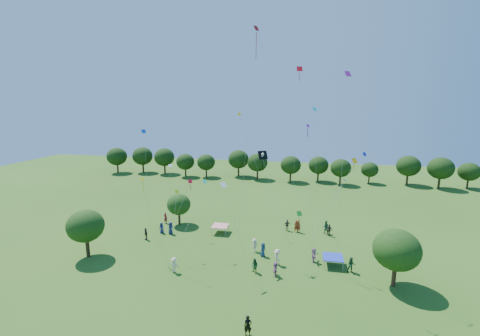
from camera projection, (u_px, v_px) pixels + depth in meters
name	position (u px, v px, depth m)	size (l,w,h in m)	color
near_tree_west	(86.00, 226.00, 37.75)	(4.25, 4.25, 5.79)	#422B19
near_tree_north	(179.00, 204.00, 48.23)	(3.53, 3.53, 4.72)	#422B19
near_tree_east	(397.00, 250.00, 31.54)	(4.52, 4.52, 5.93)	#422B19
treeline	(266.00, 162.00, 77.14)	(88.01, 8.77, 6.77)	#422B19
tent_red_stripe	(220.00, 226.00, 45.32)	(2.20, 2.20, 1.10)	red
tent_blue	(333.00, 257.00, 36.09)	(2.20, 2.20, 1.10)	#1D34BE
man_in_black	(248.00, 326.00, 25.24)	(0.63, 0.41, 1.70)	black
crowd_person_0	(162.00, 228.00, 45.33)	(0.76, 0.41, 1.54)	navy
crowd_person_1	(166.00, 218.00, 48.98)	(0.64, 0.41, 1.72)	maroon
crowd_person_2	(255.00, 266.00, 34.63)	(0.81, 0.44, 1.63)	#245529
crowd_person_3	(277.00, 257.00, 36.40)	(1.19, 0.53, 1.82)	beige
crowd_person_4	(329.00, 230.00, 44.33)	(0.99, 0.45, 1.69)	#362D2B
crowd_person_5	(275.00, 269.00, 33.98)	(1.45, 0.52, 1.56)	#8F537F
crowd_person_6	(263.00, 249.00, 38.40)	(0.85, 0.46, 1.73)	navy
crowd_person_7	(296.00, 226.00, 45.73)	(0.66, 0.42, 1.76)	maroon
crowd_person_8	(326.00, 227.00, 45.23)	(0.91, 0.49, 1.85)	#235236
crowd_person_9	(174.00, 265.00, 34.78)	(1.09, 0.49, 1.67)	beige
crowd_person_10	(146.00, 234.00, 43.11)	(0.97, 0.44, 1.66)	#39312E
crowd_person_11	(314.00, 255.00, 37.01)	(1.57, 0.56, 1.69)	#A76197
crowd_person_12	(171.00, 228.00, 44.97)	(0.86, 0.46, 1.74)	#1B234F
crowd_person_13	(298.00, 226.00, 45.56)	(0.68, 0.44, 1.83)	maroon
crowd_person_14	(351.00, 265.00, 34.72)	(0.86, 0.47, 1.75)	#22502C
crowd_person_15	(255.00, 245.00, 39.70)	(1.08, 0.48, 1.65)	beige
crowd_person_16	(287.00, 225.00, 46.18)	(0.98, 0.44, 1.66)	#423935
pirate_kite	(263.00, 157.00, 36.45)	(4.51, 3.79, 11.42)	black
red_high_kite	(253.00, 75.00, 37.95)	(1.84, 4.27, 25.69)	red
small_kite_0	(298.00, 100.00, 42.89)	(0.86, 1.72, 21.50)	#B90A16
small_kite_1	(248.00, 141.00, 45.87)	(5.88, 1.97, 15.45)	#DDA40B
small_kite_2	(144.00, 191.00, 38.70)	(2.08, 5.32, 8.27)	yellow
small_kite_3	(300.00, 215.00, 40.42)	(0.88, 3.78, 3.47)	#167B1C
small_kite_4	(355.00, 167.00, 45.76)	(7.34, 3.87, 9.89)	#1423D1
small_kite_5	(309.00, 163.00, 35.34)	(1.43, 1.64, 14.49)	#6D1892
small_kite_6	(227.00, 195.00, 33.24)	(3.21, 1.15, 8.73)	silver
small_kite_7	(315.00, 132.00, 41.83)	(1.43, 0.81, 16.27)	#0BA6B2
small_kite_8	(188.00, 188.00, 43.53)	(2.77, 1.26, 6.61)	red
small_kite_9	(342.00, 185.00, 29.56)	(4.65, 3.78, 12.00)	#D6A30B
small_kite_10	(175.00, 208.00, 34.27)	(1.12, 0.84, 7.70)	#A1CD12
small_kite_11	(340.00, 187.00, 42.40)	(3.66, 0.86, 7.09)	#1B9544
small_kite_12	(145.00, 156.00, 40.14)	(1.02, 2.06, 13.63)	blue
small_kite_13	(345.00, 117.00, 32.27)	(0.75, 1.99, 19.85)	#A21B94
small_kite_14	(170.00, 183.00, 40.08)	(2.12, 3.03, 9.49)	white
small_kite_15	(199.00, 196.00, 37.77)	(2.30, 5.67, 7.74)	#0DC7BB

